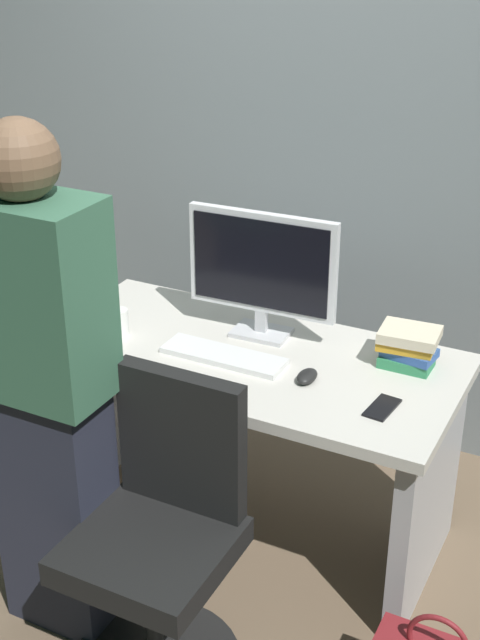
# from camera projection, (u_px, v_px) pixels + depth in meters

# --- Properties ---
(ground_plane) EXTENTS (9.00, 9.00, 0.00)m
(ground_plane) POSITION_uv_depth(u_px,v_px,m) (246.00, 523.00, 3.29)
(ground_plane) COLOR brown
(wall_back) EXTENTS (6.40, 0.10, 3.00)m
(wall_back) POSITION_uv_depth(u_px,v_px,m) (351.00, 80.00, 3.35)
(wall_back) COLOR gray
(wall_back) RESTS_ON ground
(desk) EXTENTS (1.45, 0.72, 0.73)m
(desk) POSITION_uv_depth(u_px,v_px,m) (246.00, 409.00, 3.07)
(desk) COLOR beige
(desk) RESTS_ON ground
(office_chair) EXTENTS (0.52, 0.52, 0.94)m
(office_chair) POSITION_uv_depth(u_px,v_px,m) (161.00, 547.00, 2.53)
(office_chair) COLOR black
(office_chair) RESTS_ON ground
(person_at_desk) EXTENTS (0.40, 0.24, 1.64)m
(person_at_desk) POSITION_uv_depth(u_px,v_px,m) (45.00, 392.00, 2.52)
(person_at_desk) COLOR #262838
(person_at_desk) RESTS_ON ground
(monitor) EXTENTS (0.54, 0.15, 0.46)m
(monitor) POSITION_uv_depth(u_px,v_px,m) (262.00, 268.00, 2.99)
(monitor) COLOR silver
(monitor) RESTS_ON desk
(keyboard) EXTENTS (0.43, 0.13, 0.02)m
(keyboard) POSITION_uv_depth(u_px,v_px,m) (224.00, 356.00, 2.94)
(keyboard) COLOR white
(keyboard) RESTS_ON desk
(mouse) EXTENTS (0.06, 0.10, 0.03)m
(mouse) POSITION_uv_depth(u_px,v_px,m) (307.00, 376.00, 2.80)
(mouse) COLOR black
(mouse) RESTS_ON desk
(cup_near_keyboard) EXTENTS (0.07, 0.07, 0.09)m
(cup_near_keyboard) POSITION_uv_depth(u_px,v_px,m) (119.00, 322.00, 3.09)
(cup_near_keyboard) COLOR white
(cup_near_keyboard) RESTS_ON desk
(book_stack) EXTENTS (0.20, 0.17, 0.13)m
(book_stack) POSITION_uv_depth(u_px,v_px,m) (408.00, 347.00, 2.86)
(book_stack) COLOR #338C59
(book_stack) RESTS_ON desk
(cell_phone) EXTENTS (0.08, 0.15, 0.01)m
(cell_phone) POSITION_uv_depth(u_px,v_px,m) (382.00, 408.00, 2.65)
(cell_phone) COLOR black
(cell_phone) RESTS_ON desk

